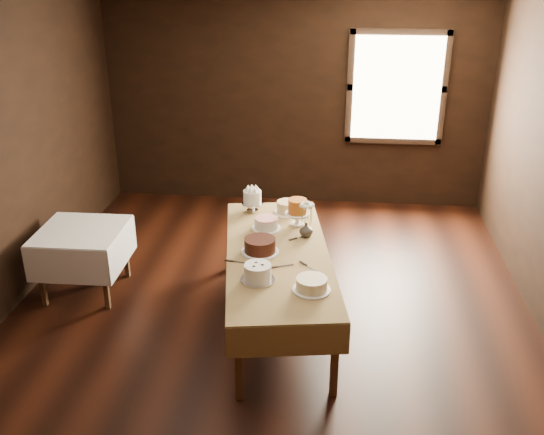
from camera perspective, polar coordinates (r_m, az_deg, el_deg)
The scene contains 21 objects.
floor at distance 5.92m, azimuth -0.21°, elevation -9.23°, with size 5.00×6.00×0.01m, color black.
ceiling at distance 4.98m, azimuth -0.26°, elevation 18.90°, with size 5.00×6.00×0.01m, color beige.
wall_back at distance 8.15m, azimuth 2.13°, elevation 10.86°, with size 5.00×0.02×2.80m, color black.
wall_front at distance 2.71m, azimuth -7.61°, elevation -18.78°, with size 5.00×0.02×2.80m, color black.
window at distance 8.07m, azimuth 11.56°, elevation 11.72°, with size 1.10×0.05×1.30m, color #FFEABF.
display_table at distance 5.53m, azimuth 0.54°, elevation -3.72°, with size 1.28×2.45×0.72m.
side_table at distance 6.35m, azimuth -17.36°, elevation -1.73°, with size 0.83×0.83×0.68m.
cake_meringue at distance 6.31m, azimuth -1.84°, elevation 1.49°, with size 0.22×0.22×0.24m.
cake_speckled at distance 6.29m, azimuth 1.42°, elevation 0.93°, with size 0.27×0.27×0.13m.
cake_lattice at distance 5.93m, azimuth -0.53°, elevation -0.62°, with size 0.29×0.29×0.11m.
cake_caramel at distance 6.00m, azimuth 2.38°, elevation 0.37°, with size 0.24×0.24×0.28m.
cake_chocolate at distance 5.48m, azimuth -1.13°, elevation -2.66°, with size 0.34×0.34×0.13m.
cake_swirl at distance 5.02m, azimuth -1.34°, elevation -5.20°, with size 0.31×0.31×0.14m.
cake_cream at distance 4.90m, azimuth 3.72°, elevation -6.27°, with size 0.33×0.33×0.11m.
cake_server_a at distance 5.27m, azimuth 1.28°, elevation -4.52°, with size 0.24×0.03×0.01m, color silver.
cake_server_b at distance 5.24m, azimuth 3.76°, elevation -4.78°, with size 0.24×0.03×0.01m, color silver.
cake_server_c at distance 5.77m, azimuth -0.02°, elevation -1.86°, with size 0.24×0.03×0.01m, color silver.
cake_server_d at distance 5.80m, azimuth 3.00°, elevation -1.77°, with size 0.24×0.03×0.01m, color silver.
cake_server_e at distance 5.32m, azimuth -2.78°, elevation -4.24°, with size 0.24×0.03×0.01m, color silver.
flower_vase at distance 5.78m, azimuth 3.21°, elevation -1.15°, with size 0.13×0.13×0.14m, color #2D2823.
flower_bouquet at distance 5.71m, azimuth 3.25°, elevation 0.57°, with size 0.14×0.14×0.20m, color white, non-canonical shape.
Camera 1 is at (0.55, -4.93, 3.23)m, focal length 40.36 mm.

